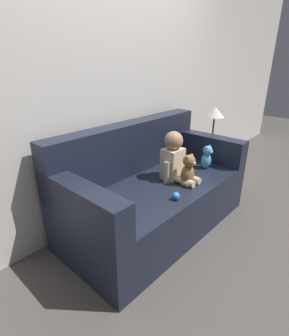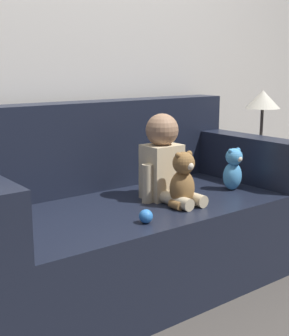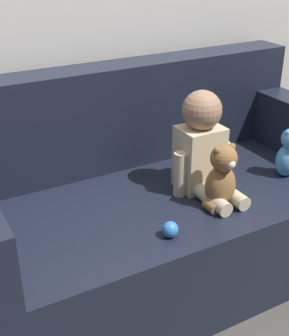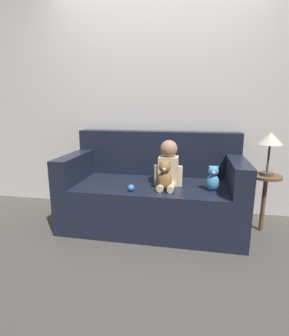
{
  "view_description": "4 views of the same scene",
  "coord_description": "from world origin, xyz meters",
  "px_view_note": "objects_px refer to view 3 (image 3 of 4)",
  "views": [
    {
      "loc": [
        -1.64,
        -1.34,
        1.48
      ],
      "look_at": [
        -0.19,
        -0.02,
        0.66
      ],
      "focal_mm": 28.0,
      "sensor_mm": 36.0,
      "label": 1
    },
    {
      "loc": [
        -1.33,
        -1.85,
        1.13
      ],
      "look_at": [
        0.04,
        -0.06,
        0.64
      ],
      "focal_mm": 50.0,
      "sensor_mm": 36.0,
      "label": 2
    },
    {
      "loc": [
        -0.92,
        -1.51,
        1.46
      ],
      "look_at": [
        -0.12,
        -0.06,
        0.63
      ],
      "focal_mm": 50.0,
      "sensor_mm": 36.0,
      "label": 3
    },
    {
      "loc": [
        0.41,
        -2.51,
        1.21
      ],
      "look_at": [
        -0.07,
        -0.05,
        0.62
      ],
      "focal_mm": 28.0,
      "sensor_mm": 36.0,
      "label": 4
    }
  ],
  "objects_px": {
    "teddy_bear_brown": "(222,178)",
    "person_baby": "(202,148)",
    "couch": "(155,209)",
    "toy_ball": "(170,229)",
    "plush_toy_side": "(289,153)"
  },
  "relations": [
    {
      "from": "plush_toy_side",
      "to": "couch",
      "type": "bearing_deg",
      "value": 159.99
    },
    {
      "from": "teddy_bear_brown",
      "to": "toy_ball",
      "type": "relative_size",
      "value": 4.42
    },
    {
      "from": "couch",
      "to": "toy_ball",
      "type": "relative_size",
      "value": 28.64
    },
    {
      "from": "teddy_bear_brown",
      "to": "plush_toy_side",
      "type": "height_order",
      "value": "teddy_bear_brown"
    },
    {
      "from": "couch",
      "to": "teddy_bear_brown",
      "type": "bearing_deg",
      "value": -61.85
    },
    {
      "from": "teddy_bear_brown",
      "to": "person_baby",
      "type": "bearing_deg",
      "value": 84.93
    },
    {
      "from": "couch",
      "to": "teddy_bear_brown",
      "type": "distance_m",
      "value": 0.4
    },
    {
      "from": "plush_toy_side",
      "to": "toy_ball",
      "type": "xyz_separation_m",
      "value": [
        -0.72,
        -0.16,
        -0.08
      ]
    },
    {
      "from": "teddy_bear_brown",
      "to": "toy_ball",
      "type": "height_order",
      "value": "teddy_bear_brown"
    },
    {
      "from": "toy_ball",
      "to": "person_baby",
      "type": "bearing_deg",
      "value": 38.95
    },
    {
      "from": "person_baby",
      "to": "toy_ball",
      "type": "xyz_separation_m",
      "value": [
        -0.31,
        -0.25,
        -0.16
      ]
    },
    {
      "from": "couch",
      "to": "toy_ball",
      "type": "height_order",
      "value": "couch"
    },
    {
      "from": "person_baby",
      "to": "teddy_bear_brown",
      "type": "bearing_deg",
      "value": -95.07
    },
    {
      "from": "teddy_bear_brown",
      "to": "plush_toy_side",
      "type": "xyz_separation_m",
      "value": [
        0.43,
        0.07,
        -0.01
      ]
    },
    {
      "from": "person_baby",
      "to": "teddy_bear_brown",
      "type": "distance_m",
      "value": 0.17
    }
  ]
}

